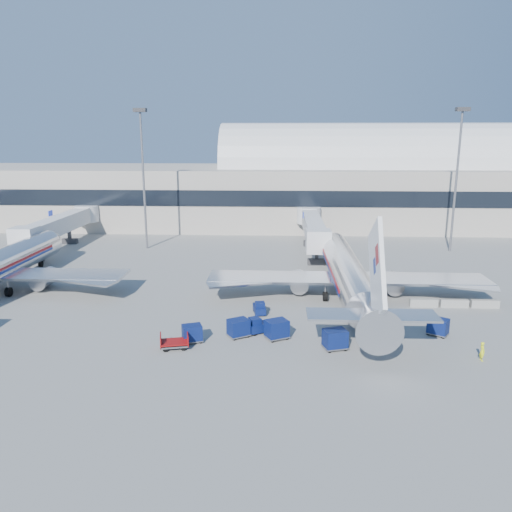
{
  "coord_description": "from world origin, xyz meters",
  "views": [
    {
      "loc": [
        2.05,
        -50.7,
        18.14
      ],
      "look_at": [
        -0.58,
        6.0,
        4.58
      ],
      "focal_mm": 35.0,
      "sensor_mm": 36.0,
      "label": 1
    }
  ],
  "objects_px": {
    "tug_left": "(259,308)",
    "barrier_mid": "(454,303)",
    "jetbridge_mid": "(63,224)",
    "mast_east": "(458,159)",
    "barrier_far": "(485,304)",
    "tug_right": "(364,320)",
    "cart_train_c": "(192,333)",
    "ramp_worker": "(482,351)",
    "cart_train_a": "(277,329)",
    "jetbridge_near": "(312,226)",
    "mast_west": "(142,159)",
    "cart_open_red": "(175,343)",
    "cart_train_b": "(238,328)",
    "cart_solo_far": "(438,326)",
    "tug_lead": "(259,326)",
    "barrier_near": "(424,303)",
    "cart_solo_near": "(335,339)",
    "airliner_main": "(348,274)"
  },
  "relations": [
    {
      "from": "barrier_mid",
      "to": "cart_train_a",
      "type": "bearing_deg",
      "value": -153.5
    },
    {
      "from": "cart_train_c",
      "to": "ramp_worker",
      "type": "distance_m",
      "value": 24.9
    },
    {
      "from": "barrier_far",
      "to": "tug_right",
      "type": "height_order",
      "value": "tug_right"
    },
    {
      "from": "airliner_main",
      "to": "cart_train_b",
      "type": "height_order",
      "value": "airliner_main"
    },
    {
      "from": "cart_train_a",
      "to": "barrier_far",
      "type": "bearing_deg",
      "value": -5.2
    },
    {
      "from": "barrier_near",
      "to": "cart_train_c",
      "type": "distance_m",
      "value": 26.02
    },
    {
      "from": "jetbridge_mid",
      "to": "cart_open_red",
      "type": "relative_size",
      "value": 9.9
    },
    {
      "from": "tug_lead",
      "to": "barrier_far",
      "type": "bearing_deg",
      "value": -11.01
    },
    {
      "from": "barrier_mid",
      "to": "cart_train_c",
      "type": "relative_size",
      "value": 1.38
    },
    {
      "from": "tug_left",
      "to": "cart_train_c",
      "type": "bearing_deg",
      "value": 132.2
    },
    {
      "from": "tug_lead",
      "to": "tug_left",
      "type": "relative_size",
      "value": 1.12
    },
    {
      "from": "jetbridge_mid",
      "to": "cart_train_c",
      "type": "relative_size",
      "value": 12.64
    },
    {
      "from": "tug_left",
      "to": "cart_train_a",
      "type": "relative_size",
      "value": 0.94
    },
    {
      "from": "barrier_near",
      "to": "cart_train_b",
      "type": "xyz_separation_m",
      "value": [
        -19.59,
        -9.34,
        0.46
      ]
    },
    {
      "from": "airliner_main",
      "to": "jetbridge_near",
      "type": "relative_size",
      "value": 1.35
    },
    {
      "from": "cart_train_b",
      "to": "barrier_far",
      "type": "bearing_deg",
      "value": -12.21
    },
    {
      "from": "jetbridge_near",
      "to": "jetbridge_mid",
      "type": "height_order",
      "value": "same"
    },
    {
      "from": "barrier_far",
      "to": "cart_solo_far",
      "type": "bearing_deg",
      "value": -132.98
    },
    {
      "from": "jetbridge_near",
      "to": "barrier_mid",
      "type": "distance_m",
      "value": 32.09
    },
    {
      "from": "barrier_near",
      "to": "tug_left",
      "type": "relative_size",
      "value": 1.26
    },
    {
      "from": "cart_train_a",
      "to": "jetbridge_near",
      "type": "bearing_deg",
      "value": 53.42
    },
    {
      "from": "tug_left",
      "to": "jetbridge_mid",
      "type": "bearing_deg",
      "value": 36.57
    },
    {
      "from": "mast_west",
      "to": "cart_solo_far",
      "type": "bearing_deg",
      "value": -44.2
    },
    {
      "from": "mast_east",
      "to": "cart_solo_far",
      "type": "bearing_deg",
      "value": -109.7
    },
    {
      "from": "jetbridge_mid",
      "to": "barrier_far",
      "type": "relative_size",
      "value": 9.17
    },
    {
      "from": "barrier_mid",
      "to": "cart_train_b",
      "type": "bearing_deg",
      "value": -157.81
    },
    {
      "from": "cart_train_a",
      "to": "cart_train_b",
      "type": "height_order",
      "value": "cart_train_a"
    },
    {
      "from": "tug_left",
      "to": "barrier_mid",
      "type": "bearing_deg",
      "value": -92.37
    },
    {
      "from": "barrier_mid",
      "to": "ramp_worker",
      "type": "bearing_deg",
      "value": -99.46
    },
    {
      "from": "jetbridge_mid",
      "to": "cart_train_b",
      "type": "distance_m",
      "value": 50.4
    },
    {
      "from": "tug_left",
      "to": "cart_train_c",
      "type": "relative_size",
      "value": 1.1
    },
    {
      "from": "tug_lead",
      "to": "cart_train_b",
      "type": "distance_m",
      "value": 2.15
    },
    {
      "from": "barrier_mid",
      "to": "cart_train_b",
      "type": "distance_m",
      "value": 24.73
    },
    {
      "from": "cart_train_c",
      "to": "mast_east",
      "type": "bearing_deg",
      "value": 27.58
    },
    {
      "from": "mast_west",
      "to": "tug_lead",
      "type": "height_order",
      "value": "mast_west"
    },
    {
      "from": "tug_right",
      "to": "mast_east",
      "type": "bearing_deg",
      "value": 113.83
    },
    {
      "from": "tug_right",
      "to": "cart_solo_near",
      "type": "bearing_deg",
      "value": -69.23
    },
    {
      "from": "cart_train_b",
      "to": "ramp_worker",
      "type": "height_order",
      "value": "cart_train_b"
    },
    {
      "from": "tug_right",
      "to": "ramp_worker",
      "type": "height_order",
      "value": "tug_right"
    },
    {
      "from": "cart_train_b",
      "to": "cart_solo_far",
      "type": "distance_m",
      "value": 18.72
    },
    {
      "from": "tug_lead",
      "to": "cart_solo_near",
      "type": "height_order",
      "value": "cart_solo_near"
    },
    {
      "from": "tug_left",
      "to": "tug_right",
      "type": "bearing_deg",
      "value": -117.89
    },
    {
      "from": "barrier_mid",
      "to": "tug_right",
      "type": "distance_m",
      "value": 12.5
    },
    {
      "from": "mast_east",
      "to": "barrier_far",
      "type": "height_order",
      "value": "mast_east"
    },
    {
      "from": "tug_lead",
      "to": "cart_solo_near",
      "type": "distance_m",
      "value": 7.66
    },
    {
      "from": "mast_west",
      "to": "tug_right",
      "type": "height_order",
      "value": "mast_west"
    },
    {
      "from": "cart_open_red",
      "to": "ramp_worker",
      "type": "height_order",
      "value": "ramp_worker"
    },
    {
      "from": "mast_west",
      "to": "cart_train_b",
      "type": "distance_m",
      "value": 43.88
    },
    {
      "from": "jetbridge_mid",
      "to": "barrier_mid",
      "type": "relative_size",
      "value": 9.17
    },
    {
      "from": "airliner_main",
      "to": "tug_left",
      "type": "relative_size",
      "value": 15.63
    }
  ]
}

